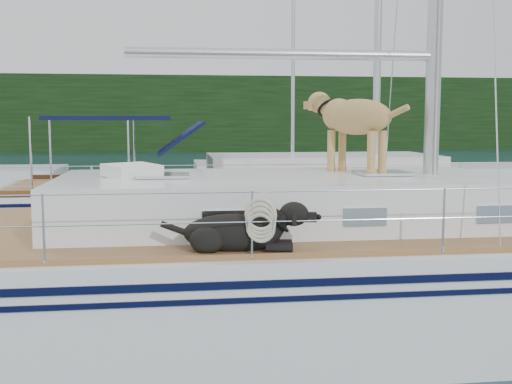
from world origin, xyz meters
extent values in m
plane|color=black|center=(0.00, 0.00, 0.00)|extent=(120.00, 120.00, 0.00)
cube|color=black|center=(0.00, 45.00, 3.00)|extent=(90.00, 3.00, 6.00)
cube|color=#595147|center=(0.00, 46.20, 0.60)|extent=(92.00, 1.00, 1.20)
cube|color=white|center=(0.00, 0.00, 0.50)|extent=(12.00, 3.80, 1.40)
cube|color=olive|center=(0.00, 0.00, 1.23)|extent=(11.52, 3.50, 0.06)
cube|color=white|center=(0.80, 0.00, 1.54)|extent=(5.20, 2.50, 0.55)
cylinder|color=silver|center=(0.80, 0.00, 3.21)|extent=(3.60, 0.12, 0.12)
cylinder|color=silver|center=(0.00, -1.75, 1.82)|extent=(10.56, 0.01, 0.01)
cylinder|color=silver|center=(0.00, 1.75, 1.82)|extent=(10.56, 0.01, 0.01)
cube|color=#2135CE|center=(-0.57, 1.12, 1.29)|extent=(0.82, 0.72, 0.05)
cube|color=white|center=(-0.95, 0.07, 1.88)|extent=(0.72, 0.70, 0.14)
torus|color=beige|center=(0.27, -1.78, 1.62)|extent=(0.39, 0.26, 0.38)
cube|color=white|center=(1.51, 6.07, 0.45)|extent=(11.00, 3.50, 1.30)
cube|color=olive|center=(1.51, 6.07, 1.10)|extent=(10.56, 3.29, 0.06)
cube|color=white|center=(2.71, 6.07, 1.45)|extent=(4.80, 2.30, 0.55)
cube|color=#0E103B|center=(-1.69, 6.07, 2.50)|extent=(2.40, 2.30, 0.08)
cube|color=white|center=(4.00, 16.00, 0.40)|extent=(7.20, 3.00, 1.10)
cylinder|color=silver|center=(4.00, 16.00, 6.00)|extent=(0.14, 0.14, 11.00)
camera|label=1|loc=(-0.52, -7.36, 2.45)|focal=45.00mm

